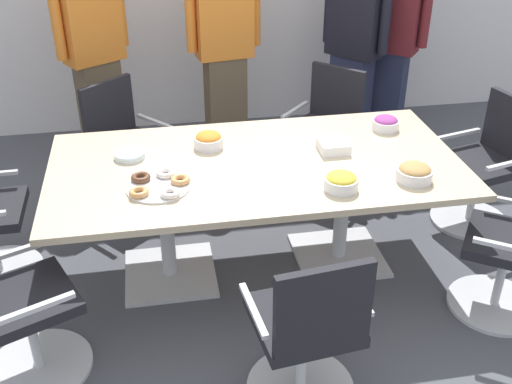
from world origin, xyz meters
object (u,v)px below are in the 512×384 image
conference_table (256,181)px  plate_stack (130,155)px  office_chair_2 (307,336)px  snack_bowl_candy_mix (386,123)px  person_standing_2 (354,46)px  snack_bowl_chips_yellow (341,181)px  office_chair_4 (484,170)px  office_chair_6 (126,152)px  donut_platter (159,185)px  snack_bowl_chips_orange (209,140)px  snack_bowl_cookies (414,172)px  person_standing_1 (224,46)px  office_chair_1 (15,312)px  office_chair_5 (325,136)px  person_standing_3 (390,41)px  napkin_pile (333,146)px  person_standing_0 (94,49)px

conference_table → plate_stack: size_ratio=13.07×
office_chair_2 → snack_bowl_candy_mix: bearing=51.9°
person_standing_2 → snack_bowl_chips_yellow: 2.14m
conference_table → office_chair_4: office_chair_4 is taller
office_chair_6 → donut_platter: 1.25m
snack_bowl_chips_orange → donut_platter: 0.55m
conference_table → snack_bowl_cookies: snack_bowl_cookies is taller
office_chair_4 → person_standing_1: bearing=35.0°
office_chair_4 → snack_bowl_chips_orange: office_chair_4 is taller
snack_bowl_cookies → snack_bowl_chips_yellow: (-0.43, -0.03, 0.00)m
person_standing_1 → snack_bowl_cookies: (0.79, -2.03, -0.14)m
office_chair_1 → snack_bowl_cookies: 2.20m
office_chair_5 → person_standing_3: bearing=-93.2°
snack_bowl_chips_orange → snack_bowl_candy_mix: bearing=3.2°
office_chair_6 → snack_bowl_chips_orange: size_ratio=5.07×
snack_bowl_cookies → snack_bowl_candy_mix: size_ratio=1.17×
office_chair_5 → snack_bowl_chips_orange: bearing=81.6°
person_standing_2 → office_chair_6: bearing=69.8°
person_standing_3 → office_chair_5: bearing=81.4°
office_chair_5 → office_chair_6: size_ratio=1.00×
snack_bowl_chips_yellow → snack_bowl_chips_orange: size_ratio=1.04×
snack_bowl_cookies → plate_stack: size_ratio=1.10×
person_standing_3 → napkin_pile: size_ratio=9.95×
person_standing_1 → donut_platter: 1.98m
office_chair_4 → person_standing_1: size_ratio=0.51×
office_chair_1 → office_chair_2: bearing=49.4°
plate_stack → snack_bowl_chips_yellow: bearing=-27.3°
office_chair_5 → person_standing_0: size_ratio=0.49×
snack_bowl_cookies → napkin_pile: size_ratio=1.15×
office_chair_5 → napkin_pile: 1.03m
snack_bowl_cookies → napkin_pile: 0.55m
snack_bowl_candy_mix → donut_platter: bearing=-160.9°
plate_stack → napkin_pile: size_ratio=1.05×
office_chair_5 → person_standing_2: person_standing_2 is taller
office_chair_4 → person_standing_1: person_standing_1 is taller
office_chair_1 → person_standing_3: (2.75, 2.36, 0.50)m
office_chair_4 → snack_bowl_chips_yellow: 1.47m
conference_table → napkin_pile: napkin_pile is taller
person_standing_2 → donut_platter: bearing=98.2°
office_chair_5 → donut_platter: bearing=86.8°
office_chair_1 → person_standing_3: size_ratio=0.52×
person_standing_0 → donut_platter: 1.90m
plate_stack → office_chair_2: bearing=-59.2°
snack_bowl_candy_mix → snack_bowl_chips_orange: size_ratio=0.97×
napkin_pile → office_chair_1: bearing=-157.0°
person_standing_0 → plate_stack: bearing=67.3°
office_chair_5 → snack_bowl_candy_mix: office_chair_5 is taller
office_chair_6 → person_standing_1: (0.82, 0.69, 0.53)m
conference_table → office_chair_2: size_ratio=2.64×
snack_bowl_chips_orange → office_chair_1: bearing=-138.4°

